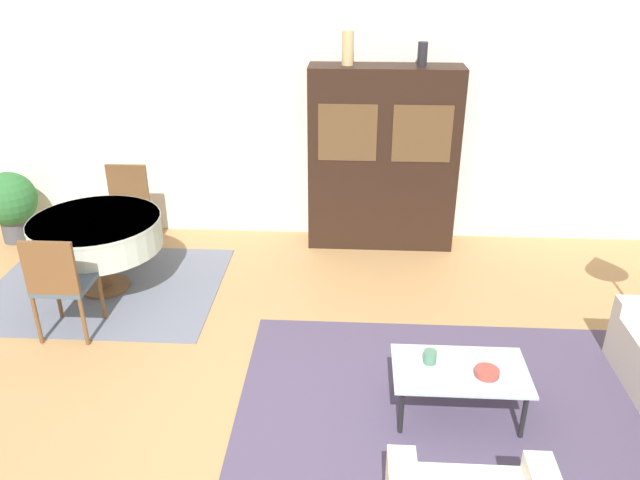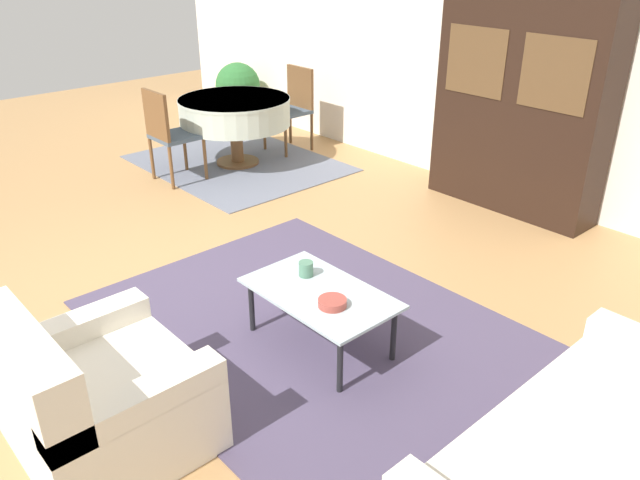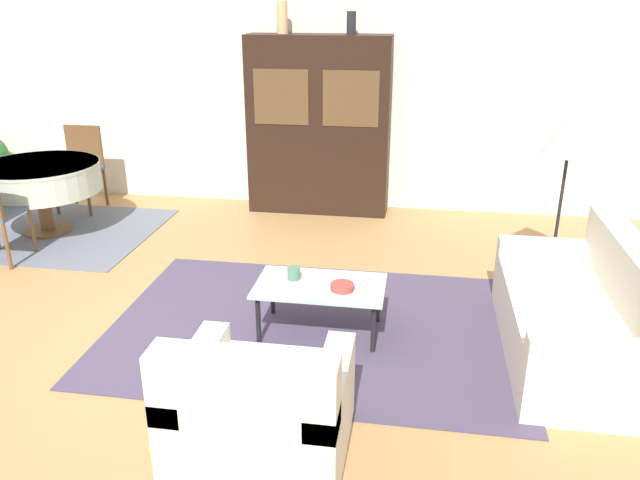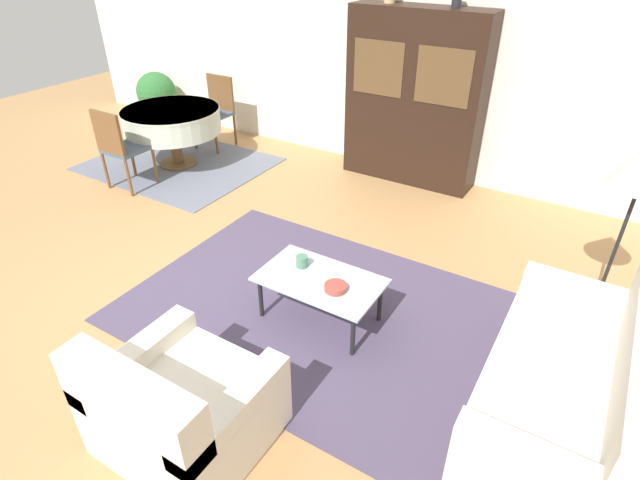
% 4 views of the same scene
% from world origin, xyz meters
% --- Properties ---
extents(ground_plane, '(14.00, 14.00, 0.00)m').
position_xyz_m(ground_plane, '(0.00, 0.00, 0.00)').
color(ground_plane, tan).
extents(wall_back, '(10.00, 0.06, 2.70)m').
position_xyz_m(wall_back, '(0.00, 3.63, 1.35)').
color(wall_back, silver).
rests_on(wall_back, ground_plane).
extents(area_rug, '(3.09, 2.18, 0.01)m').
position_xyz_m(area_rug, '(1.19, 0.56, 0.01)').
color(area_rug, '#4C425B').
rests_on(area_rug, ground_plane).
extents(dining_rug, '(2.26, 1.80, 0.01)m').
position_xyz_m(dining_rug, '(-1.99, 2.15, 0.01)').
color(dining_rug, slate).
rests_on(dining_rug, ground_plane).
extents(couch, '(0.87, 1.73, 0.85)m').
position_xyz_m(couch, '(3.08, 0.47, 0.30)').
color(couch, silver).
rests_on(couch, ground_plane).
extents(armchair, '(0.92, 0.85, 0.82)m').
position_xyz_m(armchair, '(1.14, -0.90, 0.30)').
color(armchair, silver).
rests_on(armchair, ground_plane).
extents(coffee_table, '(0.95, 0.57, 0.39)m').
position_xyz_m(coffee_table, '(1.24, 0.50, 0.36)').
color(coffee_table, black).
rests_on(coffee_table, area_rug).
extents(display_cabinet, '(1.60, 0.43, 1.99)m').
position_xyz_m(display_cabinet, '(0.77, 3.37, 1.00)').
color(display_cabinet, black).
rests_on(display_cabinet, ground_plane).
extents(dining_table, '(1.23, 1.23, 0.75)m').
position_xyz_m(dining_table, '(-1.99, 2.14, 0.60)').
color(dining_table, brown).
rests_on(dining_table, dining_rug).
extents(dining_chair_far, '(0.44, 0.44, 0.96)m').
position_xyz_m(dining_chair_far, '(-1.99, 2.98, 0.56)').
color(dining_chair_far, brown).
rests_on(dining_chair_far, dining_rug).
extents(floor_lamp, '(0.43, 0.43, 1.54)m').
position_xyz_m(floor_lamp, '(3.11, 1.69, 1.31)').
color(floor_lamp, black).
rests_on(floor_lamp, ground_plane).
extents(cup, '(0.09, 0.09, 0.10)m').
position_xyz_m(cup, '(1.03, 0.57, 0.45)').
color(cup, '#4C7A60').
rests_on(cup, coffee_table).
extents(bowl, '(0.17, 0.17, 0.05)m').
position_xyz_m(bowl, '(1.42, 0.44, 0.42)').
color(bowl, '#9E4238').
rests_on(bowl, coffee_table).
extents(vase_tall, '(0.12, 0.12, 0.34)m').
position_xyz_m(vase_tall, '(0.37, 3.37, 2.16)').
color(vase_tall, tan).
rests_on(vase_tall, display_cabinet).
extents(vase_short, '(0.10, 0.10, 0.23)m').
position_xyz_m(vase_short, '(1.12, 3.37, 2.11)').
color(vase_short, '#232328').
rests_on(vase_short, display_cabinet).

